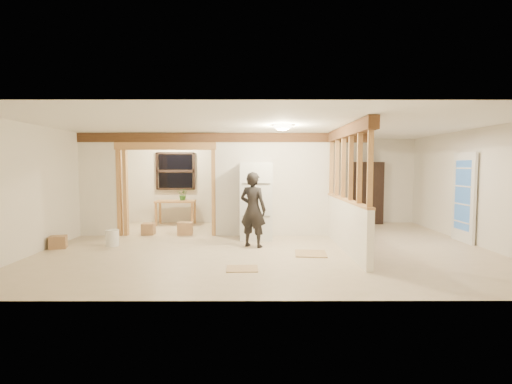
{
  "coord_description": "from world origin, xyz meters",
  "views": [
    {
      "loc": [
        -0.23,
        -7.81,
        1.7
      ],
      "look_at": [
        -0.22,
        0.4,
        1.12
      ],
      "focal_mm": 26.0,
      "sensor_mm": 36.0,
      "label": 1
    }
  ],
  "objects_px": {
    "work_table": "(176,213)",
    "bookshelf": "(367,193)",
    "woman": "(253,210)",
    "shop_vac": "(110,218)",
    "refrigerator": "(256,201)"
  },
  "relations": [
    {
      "from": "work_table",
      "to": "bookshelf",
      "type": "distance_m",
      "value": 5.61
    },
    {
      "from": "woman",
      "to": "bookshelf",
      "type": "bearing_deg",
      "value": -111.76
    },
    {
      "from": "shop_vac",
      "to": "bookshelf",
      "type": "bearing_deg",
      "value": 6.6
    },
    {
      "from": "work_table",
      "to": "shop_vac",
      "type": "distance_m",
      "value": 1.79
    },
    {
      "from": "shop_vac",
      "to": "bookshelf",
      "type": "relative_size",
      "value": 0.3
    },
    {
      "from": "shop_vac",
      "to": "woman",
      "type": "bearing_deg",
      "value": -30.47
    },
    {
      "from": "shop_vac",
      "to": "bookshelf",
      "type": "xyz_separation_m",
      "value": [
        7.25,
        0.84,
        0.63
      ]
    },
    {
      "from": "bookshelf",
      "to": "refrigerator",
      "type": "bearing_deg",
      "value": -145.43
    },
    {
      "from": "work_table",
      "to": "shop_vac",
      "type": "xyz_separation_m",
      "value": [
        -1.67,
        -0.66,
        -0.08
      ]
    },
    {
      "from": "woman",
      "to": "bookshelf",
      "type": "relative_size",
      "value": 0.87
    },
    {
      "from": "refrigerator",
      "to": "bookshelf",
      "type": "height_order",
      "value": "bookshelf"
    },
    {
      "from": "refrigerator",
      "to": "bookshelf",
      "type": "bearing_deg",
      "value": 34.57
    },
    {
      "from": "bookshelf",
      "to": "woman",
      "type": "bearing_deg",
      "value": -136.64
    },
    {
      "from": "work_table",
      "to": "shop_vac",
      "type": "height_order",
      "value": "work_table"
    },
    {
      "from": "woman",
      "to": "refrigerator",
      "type": "bearing_deg",
      "value": -69.57
    }
  ]
}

